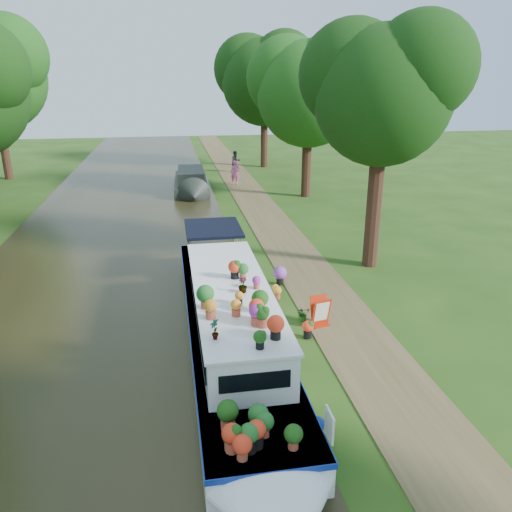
# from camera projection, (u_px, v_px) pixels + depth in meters

# --- Properties ---
(ground) EXTENTS (100.00, 100.00, 0.00)m
(ground) POSITION_uv_depth(u_px,v_px,m) (292.00, 305.00, 15.94)
(ground) COLOR #244511
(ground) RESTS_ON ground
(canal_water) EXTENTS (10.00, 100.00, 0.02)m
(canal_water) POSITION_uv_depth(u_px,v_px,m) (98.00, 319.00, 14.97)
(canal_water) COLOR black
(canal_water) RESTS_ON ground
(towpath) EXTENTS (2.20, 100.00, 0.03)m
(towpath) POSITION_uv_depth(u_px,v_px,m) (328.00, 302.00, 16.13)
(towpath) COLOR brown
(towpath) RESTS_ON ground
(plant_boat) EXTENTS (2.29, 13.52, 2.30)m
(plant_boat) POSITION_uv_depth(u_px,v_px,m) (232.00, 323.00, 12.91)
(plant_boat) COLOR white
(plant_boat) RESTS_ON canal_water
(tree_near_overhang) EXTENTS (5.52, 5.28, 8.99)m
(tree_near_overhang) POSITION_uv_depth(u_px,v_px,m) (383.00, 85.00, 17.17)
(tree_near_overhang) COLOR black
(tree_near_overhang) RESTS_ON ground
(tree_near_mid) EXTENTS (6.90, 6.60, 9.40)m
(tree_near_mid) POSITION_uv_depth(u_px,v_px,m) (308.00, 85.00, 28.48)
(tree_near_mid) COLOR black
(tree_near_mid) RESTS_ON ground
(tree_near_far) EXTENTS (7.59, 7.26, 10.30)m
(tree_near_far) POSITION_uv_depth(u_px,v_px,m) (264.00, 75.00, 38.41)
(tree_near_far) COLOR black
(tree_near_far) RESTS_ON ground
(second_boat) EXTENTS (2.27, 7.21, 1.38)m
(second_boat) POSITION_uv_depth(u_px,v_px,m) (191.00, 182.00, 31.90)
(second_boat) COLOR black
(second_boat) RESTS_ON canal_water
(sandwich_board) EXTENTS (0.58, 0.54, 0.88)m
(sandwich_board) POSITION_uv_depth(u_px,v_px,m) (320.00, 313.00, 14.46)
(sandwich_board) COLOR #B8280D
(sandwich_board) RESTS_ON towpath
(pedestrian_pink) EXTENTS (0.60, 0.41, 1.61)m
(pedestrian_pink) POSITION_uv_depth(u_px,v_px,m) (235.00, 173.00, 33.48)
(pedestrian_pink) COLOR #E95F8D
(pedestrian_pink) RESTS_ON towpath
(pedestrian_dark) EXTENTS (0.95, 0.86, 1.59)m
(pedestrian_dark) POSITION_uv_depth(u_px,v_px,m) (236.00, 161.00, 38.09)
(pedestrian_dark) COLOR black
(pedestrian_dark) RESTS_ON towpath
(verge_plant) EXTENTS (0.46, 0.42, 0.44)m
(verge_plant) POSITION_uv_depth(u_px,v_px,m) (303.00, 314.00, 14.86)
(verge_plant) COLOR #245F1C
(verge_plant) RESTS_ON ground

